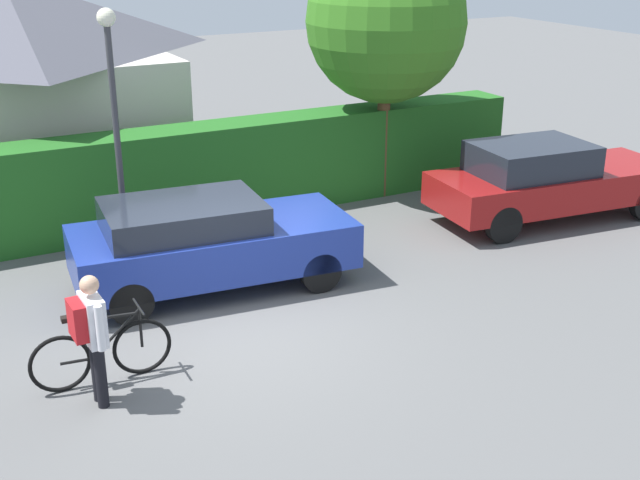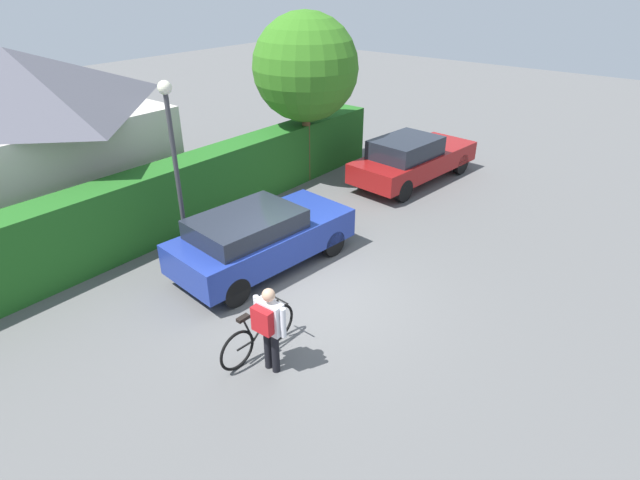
{
  "view_description": "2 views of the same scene",
  "coord_description": "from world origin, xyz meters",
  "px_view_note": "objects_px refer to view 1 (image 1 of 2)",
  "views": [
    {
      "loc": [
        -3.64,
        -9.32,
        5.13
      ],
      "look_at": [
        1.3,
        0.0,
        1.08
      ],
      "focal_mm": 46.36,
      "sensor_mm": 36.0,
      "label": 1
    },
    {
      "loc": [
        -6.54,
        -5.59,
        5.88
      ],
      "look_at": [
        0.96,
        0.45,
        0.73
      ],
      "focal_mm": 28.42,
      "sensor_mm": 36.0,
      "label": 2
    }
  ],
  "objects_px": {
    "bicycle": "(102,353)",
    "tree_kerbside": "(386,22)",
    "street_lamp": "(114,103)",
    "parked_car_far": "(548,180)",
    "person_rider": "(91,329)",
    "parked_car_near": "(207,241)"
  },
  "relations": [
    {
      "from": "bicycle",
      "to": "tree_kerbside",
      "type": "relative_size",
      "value": 0.34
    },
    {
      "from": "parked_car_far",
      "to": "person_rider",
      "type": "xyz_separation_m",
      "value": [
        -8.89,
        -2.47,
        0.2
      ]
    },
    {
      "from": "parked_car_far",
      "to": "parked_car_near",
      "type": "bearing_deg",
      "value": -179.97
    },
    {
      "from": "bicycle",
      "to": "person_rider",
      "type": "xyz_separation_m",
      "value": [
        -0.18,
        -0.45,
        0.56
      ]
    },
    {
      "from": "person_rider",
      "to": "street_lamp",
      "type": "distance_m",
      "value": 4.59
    },
    {
      "from": "person_rider",
      "to": "tree_kerbside",
      "type": "xyz_separation_m",
      "value": [
        6.98,
        5.11,
        2.45
      ]
    },
    {
      "from": "person_rider",
      "to": "tree_kerbside",
      "type": "bearing_deg",
      "value": 36.21
    },
    {
      "from": "bicycle",
      "to": "street_lamp",
      "type": "height_order",
      "value": "street_lamp"
    },
    {
      "from": "person_rider",
      "to": "parked_car_near",
      "type": "bearing_deg",
      "value": 47.31
    },
    {
      "from": "bicycle",
      "to": "street_lamp",
      "type": "xyz_separation_m",
      "value": [
        1.28,
        3.57,
        2.21
      ]
    },
    {
      "from": "bicycle",
      "to": "street_lamp",
      "type": "relative_size",
      "value": 0.42
    },
    {
      "from": "bicycle",
      "to": "tree_kerbside",
      "type": "bearing_deg",
      "value": 34.44
    },
    {
      "from": "parked_car_far",
      "to": "tree_kerbside",
      "type": "bearing_deg",
      "value": 126.02
    },
    {
      "from": "parked_car_near",
      "to": "street_lamp",
      "type": "height_order",
      "value": "street_lamp"
    },
    {
      "from": "person_rider",
      "to": "street_lamp",
      "type": "height_order",
      "value": "street_lamp"
    },
    {
      "from": "parked_car_far",
      "to": "person_rider",
      "type": "height_order",
      "value": "person_rider"
    },
    {
      "from": "person_rider",
      "to": "bicycle",
      "type": "bearing_deg",
      "value": 68.19
    },
    {
      "from": "parked_car_far",
      "to": "tree_kerbside",
      "type": "distance_m",
      "value": 4.2
    },
    {
      "from": "parked_car_near",
      "to": "tree_kerbside",
      "type": "height_order",
      "value": "tree_kerbside"
    },
    {
      "from": "parked_car_near",
      "to": "bicycle",
      "type": "relative_size",
      "value": 2.52
    },
    {
      "from": "bicycle",
      "to": "tree_kerbside",
      "type": "height_order",
      "value": "tree_kerbside"
    },
    {
      "from": "street_lamp",
      "to": "tree_kerbside",
      "type": "relative_size",
      "value": 0.81
    }
  ]
}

